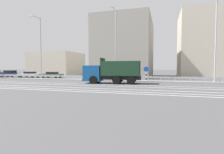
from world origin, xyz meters
TOP-DOWN VIEW (x-y plane):
  - ground_plane at (0.00, 0.00)m, footprint 320.00×320.00m
  - lane_strip_0 at (3.14, -4.03)m, footprint 68.47×0.16m
  - lane_strip_1 at (3.14, -5.74)m, footprint 68.47×0.16m
  - lane_strip_2 at (3.14, -8.12)m, footprint 68.47×0.16m
  - lane_strip_3 at (3.14, -9.66)m, footprint 68.47×0.16m
  - lane_strip_4 at (3.14, -10.73)m, footprint 68.47×0.16m
  - median_island at (0.00, 1.63)m, footprint 37.66×1.10m
  - median_guardrail at (-0.00, 2.72)m, footprint 68.47×0.09m
  - dump_truck at (2.16, -2.32)m, footprint 7.73×3.23m
  - median_road_sign at (7.19, 1.63)m, footprint 0.86×0.16m
  - street_lamp_1 at (-11.22, 1.58)m, footprint 0.71×2.19m
  - street_lamp_2 at (2.49, 1.62)m, footprint 0.70×2.32m
  - street_lamp_3 at (16.16, 1.43)m, footprint 0.71×2.25m
  - parked_car_1 at (-22.92, 6.06)m, footprint 4.85×2.02m
  - parked_car_2 at (-17.71, 6.13)m, footprint 4.63×2.09m
  - parked_car_3 at (-12.46, 6.48)m, footprint 4.68×2.06m
  - background_building_0 at (-18.17, 17.11)m, footprint 11.58×10.65m
  - background_building_1 at (1.24, 14.93)m, footprint 11.60×15.19m

SIDE VIEW (x-z plane):
  - ground_plane at x=0.00m, z-range 0.00..0.00m
  - lane_strip_0 at x=3.14m, z-range 0.00..0.01m
  - lane_strip_1 at x=3.14m, z-range 0.00..0.01m
  - lane_strip_2 at x=3.14m, z-range 0.00..0.01m
  - lane_strip_3 at x=3.14m, z-range 0.00..0.01m
  - lane_strip_4 at x=3.14m, z-range 0.00..0.01m
  - median_island at x=0.00m, z-range 0.00..0.18m
  - median_guardrail at x=0.00m, z-range 0.18..0.96m
  - parked_car_3 at x=-12.46m, z-range 0.03..1.26m
  - parked_car_2 at x=-17.71m, z-range 0.03..1.28m
  - parked_car_1 at x=-22.92m, z-range 0.00..1.50m
  - dump_truck at x=2.16m, z-range -0.44..2.93m
  - median_road_sign at x=7.19m, z-range 0.11..2.44m
  - background_building_0 at x=-18.17m, z-range 0.00..6.10m
  - street_lamp_3 at x=16.16m, z-range 0.50..11.18m
  - street_lamp_1 at x=-11.22m, z-range 0.49..11.33m
  - street_lamp_2 at x=2.49m, z-range 0.51..11.44m
  - background_building_1 at x=1.24m, z-range 0.00..12.77m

